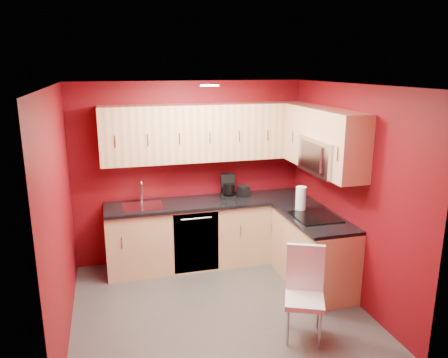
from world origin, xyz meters
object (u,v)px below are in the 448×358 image
microwave (327,156)px  napkin_holder (243,191)px  dining_chair (305,295)px  sink (143,203)px  paper_towel (301,199)px  coffee_maker (228,186)px

microwave → napkin_holder: size_ratio=5.06×
napkin_holder → dining_chair: size_ratio=0.16×
sink → paper_towel: (1.92, -0.71, 0.12)m
paper_towel → dining_chair: 1.49m
microwave → paper_towel: size_ratio=2.47×
microwave → napkin_holder: bearing=122.8°
coffee_maker → dining_chair: 2.14m
sink → coffee_maker: (1.18, 0.07, 0.13)m
paper_towel → dining_chair: bearing=-112.4°
microwave → paper_towel: 0.69m
coffee_maker → paper_towel: (0.74, -0.78, -0.01)m
dining_chair → paper_towel: bearing=91.8°
napkin_holder → sink: bearing=-177.5°
napkin_holder → microwave: bearing=-57.2°
coffee_maker → dining_chair: bearing=-73.1°
microwave → paper_towel: microwave is taller
paper_towel → sink: bearing=159.7°
sink → coffee_maker: size_ratio=1.62×
sink → napkin_holder: bearing=2.5°
sink → dining_chair: sink is taller
sink → coffee_maker: bearing=3.3°
coffee_maker → paper_towel: coffee_maker is taller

